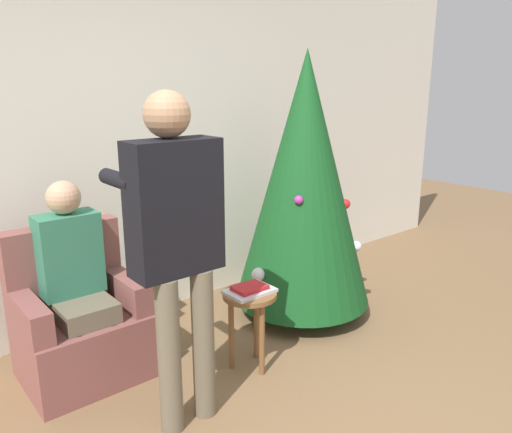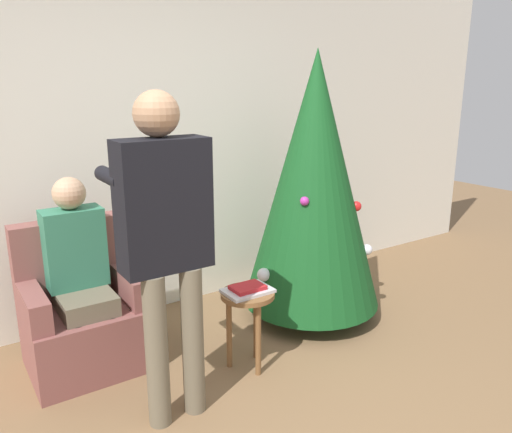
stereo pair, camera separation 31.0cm
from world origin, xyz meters
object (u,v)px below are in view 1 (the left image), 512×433
(person_seated, at_px, (75,275))
(christmas_tree, at_px, (304,181))
(person_standing, at_px, (176,231))
(armchair, at_px, (79,325))
(side_stool, at_px, (250,308))

(person_seated, bearing_deg, christmas_tree, -8.21)
(person_seated, distance_m, person_standing, 0.89)
(person_seated, bearing_deg, armchair, 90.00)
(christmas_tree, height_order, side_stool, christmas_tree)
(side_stool, bearing_deg, christmas_tree, 23.62)
(person_seated, relative_size, person_standing, 0.70)
(side_stool, bearing_deg, person_standing, -165.51)
(person_standing, bearing_deg, christmas_tree, 19.90)
(armchair, xyz_separation_m, side_stool, (0.86, -0.62, 0.08))
(christmas_tree, relative_size, side_stool, 3.92)
(person_seated, bearing_deg, side_stool, -34.89)
(armchair, bearing_deg, person_standing, -71.18)
(christmas_tree, height_order, person_seated, christmas_tree)
(person_standing, distance_m, side_stool, 0.89)
(armchair, bearing_deg, side_stool, -35.97)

